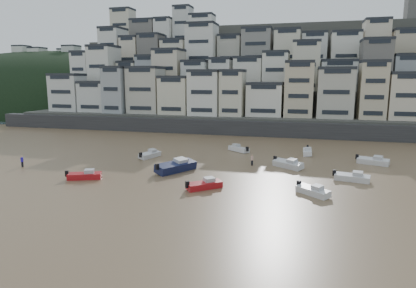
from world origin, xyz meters
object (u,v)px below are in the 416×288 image
(boat_c, at_px, (176,165))
(boat_h, at_px, (239,148))
(person_blue, at_px, (22,161))
(boat_i, at_px, (308,151))
(person_pink, at_px, (252,160))
(boat_f, at_px, (150,154))
(boat_e, at_px, (288,163))
(boat_d, at_px, (352,176))
(boat_a, at_px, (204,184))
(boat_g, at_px, (373,160))
(boat_b, at_px, (313,190))
(boat_j, at_px, (84,174))

(boat_c, relative_size, boat_h, 1.45)
(person_blue, bearing_deg, boat_i, 26.30)
(boat_c, xyz_separation_m, person_pink, (10.24, 6.81, -0.10))
(boat_f, distance_m, person_blue, 19.88)
(boat_e, height_order, person_blue, person_blue)
(boat_d, bearing_deg, person_blue, -162.96)
(boat_i, relative_size, person_pink, 2.90)
(boat_a, relative_size, boat_e, 0.92)
(boat_f, distance_m, boat_g, 36.62)
(boat_a, height_order, boat_b, boat_a)
(boat_e, distance_m, boat_j, 29.73)
(boat_d, height_order, boat_g, boat_g)
(boat_b, bearing_deg, boat_e, 146.63)
(boat_d, distance_m, boat_h, 24.17)
(boat_b, xyz_separation_m, person_pink, (-9.10, 13.02, 0.23))
(boat_f, bearing_deg, boat_a, -119.50)
(boat_h, bearing_deg, boat_f, 72.17)
(boat_j, bearing_deg, boat_e, 5.36)
(boat_b, xyz_separation_m, person_blue, (-43.32, 2.82, 0.23))
(person_pink, bearing_deg, boat_a, -105.66)
(boat_c, distance_m, person_pink, 12.30)
(boat_d, height_order, boat_f, same)
(boat_f, bearing_deg, person_pink, -75.80)
(boat_b, bearing_deg, boat_d, 96.67)
(boat_f, relative_size, boat_i, 0.96)
(boat_b, xyz_separation_m, boat_f, (-26.94, 14.09, 0.03))
(boat_a, relative_size, boat_i, 0.98)
(boat_c, height_order, boat_h, boat_c)
(boat_i, bearing_deg, boat_b, 1.00)
(boat_g, bearing_deg, boat_i, 170.95)
(boat_i, xyz_separation_m, boat_j, (-29.32, -24.71, -0.03))
(boat_j, bearing_deg, boat_b, -20.30)
(boat_a, xyz_separation_m, person_blue, (-30.31, 3.74, 0.19))
(boat_a, distance_m, boat_f, 20.47)
(boat_e, relative_size, boat_h, 1.09)
(person_blue, bearing_deg, boat_j, -15.26)
(boat_h, height_order, boat_i, boat_i)
(boat_b, relative_size, person_blue, 2.69)
(boat_d, xyz_separation_m, boat_e, (-8.69, 5.30, 0.07))
(boat_b, height_order, boat_i, boat_i)
(boat_d, height_order, person_blue, person_blue)
(boat_h, bearing_deg, boat_a, 128.61)
(boat_c, relative_size, person_blue, 4.11)
(boat_a, bearing_deg, person_pink, 31.72)
(boat_a, xyz_separation_m, boat_c, (-6.33, 7.12, 0.30))
(boat_a, height_order, boat_g, boat_g)
(boat_b, height_order, person_pink, person_pink)
(boat_i, bearing_deg, boat_f, -70.15)
(boat_b, xyz_separation_m, boat_c, (-19.34, 6.21, 0.34))
(boat_h, distance_m, boat_i, 12.44)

